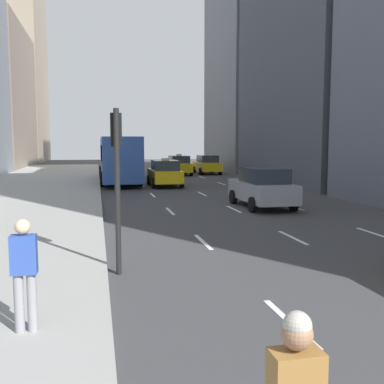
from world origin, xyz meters
The scene contains 9 objects.
sidewalk_left centered at (-7.00, 27.00, 0.07)m, with size 8.00×66.00×0.15m, color #9E9E99.
lane_markings centered at (2.60, 23.00, 0.01)m, with size 5.72×56.00×0.01m.
taxi_lead centered at (4.00, 41.15, 0.88)m, with size 2.02×4.40×1.87m.
taxi_second centered at (6.80, 41.86, 0.88)m, with size 2.02×4.40×1.87m.
taxi_fourth centered at (1.20, 30.82, 0.88)m, with size 2.02×4.40×1.87m.
sedan_black_near centered at (4.00, 20.27, 0.90)m, with size 2.02×4.41×1.77m.
city_bus centered at (-1.61, 34.67, 1.79)m, with size 2.80×11.61×3.25m.
pedestrian_mid_block centered at (-4.22, 8.14, 1.07)m, with size 0.36×0.22×1.65m.
traffic_light_pole centered at (-2.75, 11.35, 2.41)m, with size 0.24×0.42×3.60m.
Camera 1 is at (-3.17, 1.54, 2.87)m, focal length 42.00 mm.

